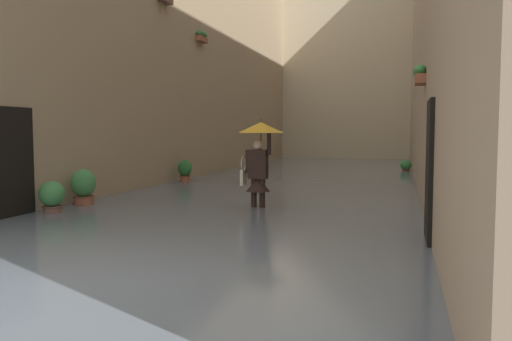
# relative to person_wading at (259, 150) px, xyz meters

# --- Properties ---
(ground_plane) EXTENTS (63.98, 63.98, 0.00)m
(ground_plane) POSITION_rel_person_wading_xyz_m (0.42, -7.07, -1.37)
(ground_plane) COLOR #605B56
(flood_water) EXTENTS (8.07, 31.59, 0.20)m
(flood_water) POSITION_rel_person_wading_xyz_m (0.42, -7.07, -1.27)
(flood_water) COLOR slate
(flood_water) RESTS_ON ground_plane
(building_facade_right) EXTENTS (2.04, 29.59, 10.40)m
(building_facade_right) POSITION_rel_person_wading_xyz_m (4.96, -7.06, 3.83)
(building_facade_right) COLOR tan
(building_facade_right) RESTS_ON ground_plane
(building_facade_far) EXTENTS (10.87, 1.80, 11.59)m
(building_facade_far) POSITION_rel_person_wading_xyz_m (0.42, -20.76, 4.43)
(building_facade_far) COLOR beige
(building_facade_far) RESTS_ON ground_plane
(person_wading) EXTENTS (0.94, 0.94, 2.01)m
(person_wading) POSITION_rel_person_wading_xyz_m (0.00, 0.00, 0.00)
(person_wading) COLOR black
(person_wading) RESTS_ON ground_plane
(potted_plant_far_right) EXTENTS (0.48, 0.48, 0.80)m
(potted_plant_far_right) POSITION_rel_person_wading_xyz_m (3.64, 1.75, -0.91)
(potted_plant_far_right) COLOR brown
(potted_plant_far_right) RESTS_ON ground_plane
(potted_plant_mid_right) EXTENTS (0.44, 0.44, 0.87)m
(potted_plant_mid_right) POSITION_rel_person_wading_xyz_m (3.67, -4.63, -0.87)
(potted_plant_mid_right) COLOR #9E563D
(potted_plant_mid_right) RESTS_ON ground_plane
(potted_plant_near_right) EXTENTS (0.53, 0.53, 0.95)m
(potted_plant_near_right) POSITION_rel_person_wading_xyz_m (3.72, 0.62, -0.85)
(potted_plant_near_right) COLOR #9E563D
(potted_plant_near_right) RESTS_ON ground_plane
(potted_plant_far_left) EXTENTS (0.45, 0.45, 0.64)m
(potted_plant_far_left) POSITION_rel_person_wading_xyz_m (-2.94, -11.13, -1.00)
(potted_plant_far_left) COLOR brown
(potted_plant_far_left) RESTS_ON ground_plane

